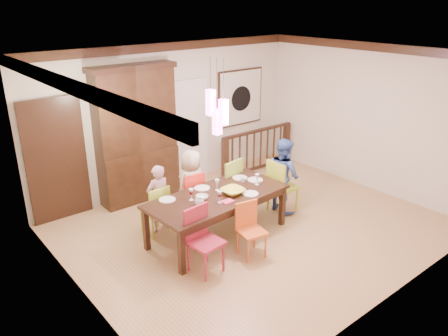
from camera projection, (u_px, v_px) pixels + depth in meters
floor at (255, 227)px, 7.52m from camera, size 6.00×6.00×0.00m
ceiling at (260, 54)px, 6.46m from camera, size 6.00×6.00×0.00m
wall_back at (172, 117)px, 8.80m from camera, size 6.00×0.00×6.00m
wall_left at (74, 198)px, 5.22m from camera, size 0.00×5.00×5.00m
wall_right at (366, 117)px, 8.76m from camera, size 0.00×5.00×5.00m
crown_molding at (259, 60)px, 6.49m from camera, size 6.00×5.00×0.16m
panel_door at (57, 162)px, 7.49m from camera, size 1.04×0.07×2.24m
white_doorway at (188, 133)px, 9.12m from camera, size 0.97×0.05×2.22m
painting at (240, 98)px, 9.77m from camera, size 1.25×0.06×1.25m
pendant_cluster at (217, 112)px, 6.47m from camera, size 0.27×0.21×1.14m
dining_table at (218, 199)px, 6.99m from camera, size 2.39×1.19×0.75m
chair_far_left at (154, 206)px, 7.14m from camera, size 0.42×0.42×0.87m
chair_far_mid at (189, 192)px, 7.58m from camera, size 0.43×0.43×0.92m
chair_far_right at (225, 181)px, 7.95m from camera, size 0.53×0.53×1.01m
chair_near_left at (206, 237)px, 6.11m from camera, size 0.48×0.48×0.97m
chair_near_mid at (252, 228)px, 6.52m from camera, size 0.44×0.44×0.84m
chair_end_right at (283, 182)px, 7.88m from camera, size 0.46×0.46×1.00m
china_hutch at (136, 135)px, 8.16m from camera, size 1.64×0.46×2.59m
balustrade at (257, 149)px, 9.85m from camera, size 1.98×0.12×0.96m
person_far_left at (158, 198)px, 7.22m from camera, size 0.43×0.29×1.17m
person_far_mid at (192, 185)px, 7.62m from camera, size 0.68×0.50×1.27m
person_end_right at (283, 175)px, 7.90m from camera, size 0.62×0.74×1.38m
serving_bowl at (233, 191)px, 6.98m from camera, size 0.38×0.38×0.09m
small_bowl at (202, 197)px, 6.80m from camera, size 0.24×0.24×0.06m
cup_left at (199, 202)px, 6.59m from camera, size 0.15×0.15×0.11m
cup_right at (243, 180)px, 7.42m from camera, size 0.10×0.10×0.09m
plate_far_left at (167, 200)px, 6.78m from camera, size 0.26×0.26×0.01m
plate_far_mid at (202, 188)px, 7.19m from camera, size 0.26×0.26×0.01m
plate_far_right at (240, 178)px, 7.60m from camera, size 0.26×0.26×0.01m
plate_near_left at (193, 213)px, 6.36m from camera, size 0.26×0.26×0.01m
plate_near_mid at (250, 194)px, 6.98m from camera, size 0.26×0.26×0.01m
plate_end_right at (255, 180)px, 7.51m from camera, size 0.26×0.26×0.01m
wine_glass_a at (191, 194)px, 6.75m from camera, size 0.08×0.08×0.19m
wine_glass_b at (217, 185)px, 7.09m from camera, size 0.08×0.08×0.19m
wine_glass_c at (220, 197)px, 6.66m from camera, size 0.08×0.08×0.19m
wine_glass_d at (257, 179)px, 7.31m from camera, size 0.08×0.08×0.19m
napkin at (228, 201)px, 6.72m from camera, size 0.18×0.14×0.01m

